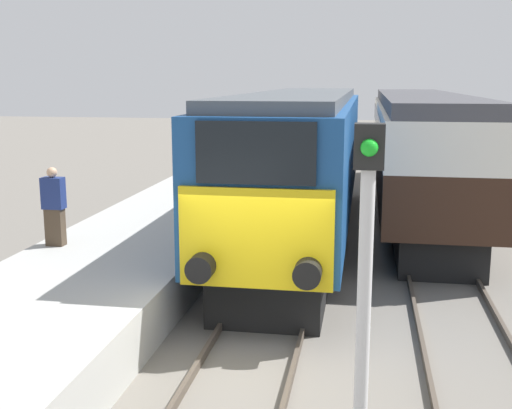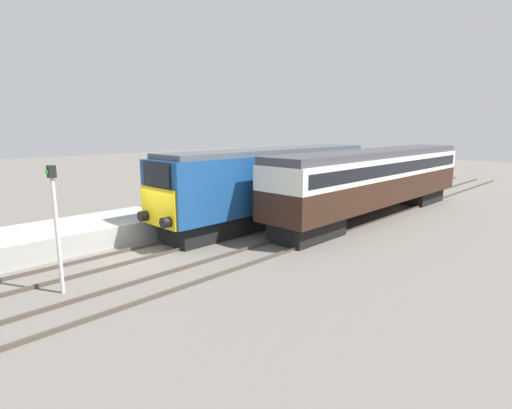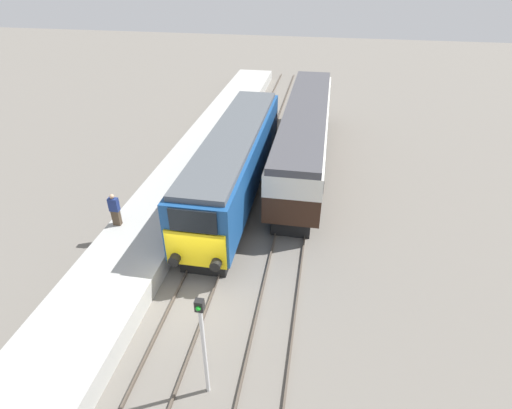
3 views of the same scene
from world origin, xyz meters
TOP-DOWN VIEW (x-y plane):
  - ground_plane at (0.00, 0.00)m, footprint 120.00×120.00m
  - platform_left at (-3.30, 8.00)m, footprint 3.50×50.00m
  - rails_near_track at (0.00, 5.00)m, footprint 1.51×60.00m
  - rails_far_track at (3.40, 5.00)m, footprint 1.50×60.00m
  - locomotive at (0.00, 8.06)m, footprint 2.70×14.76m
  - passenger_carriage at (3.40, 12.94)m, footprint 2.75×17.08m
  - person_on_platform at (-4.58, 3.15)m, footprint 0.44×0.26m
  - signal_post at (1.70, -3.68)m, footprint 0.24×0.28m

SIDE VIEW (x-z plane):
  - ground_plane at x=0.00m, z-range 0.00..0.00m
  - rails_near_track at x=0.00m, z-range 0.00..0.14m
  - rails_far_track at x=3.40m, z-range 0.00..0.14m
  - platform_left at x=-3.30m, z-range 0.00..0.92m
  - person_on_platform at x=-4.58m, z-range 0.91..2.54m
  - locomotive at x=0.00m, z-range 0.24..4.19m
  - passenger_carriage at x=3.40m, z-range 0.41..4.23m
  - signal_post at x=1.70m, z-range 0.37..4.33m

